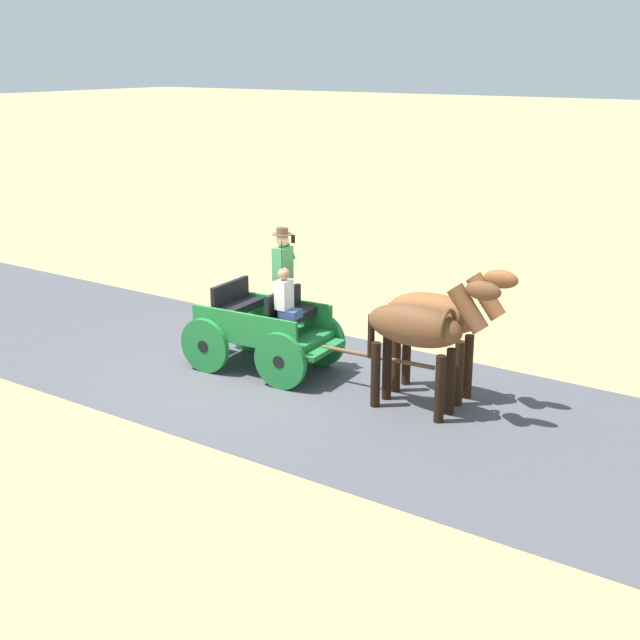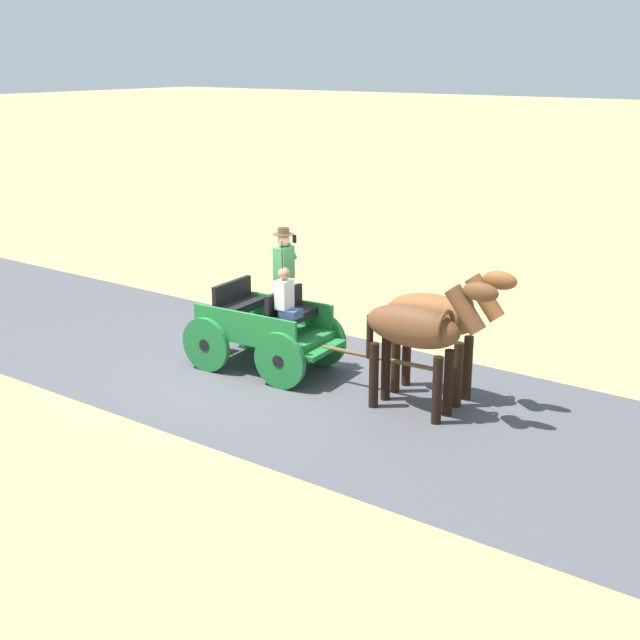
{
  "view_description": "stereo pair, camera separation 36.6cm",
  "coord_description": "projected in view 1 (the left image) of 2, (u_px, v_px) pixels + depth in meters",
  "views": [
    {
      "loc": [
        10.7,
        8.84,
        5.25
      ],
      "look_at": [
        -0.28,
        1.28,
        1.1
      ],
      "focal_mm": 47.9,
      "sensor_mm": 36.0,
      "label": 1
    },
    {
      "loc": [
        10.49,
        9.14,
        5.25
      ],
      "look_at": [
        -0.28,
        1.28,
        1.1
      ],
      "focal_mm": 47.9,
      "sensor_mm": 36.0,
      "label": 2
    }
  ],
  "objects": [
    {
      "name": "road_surface",
      "position": [
        250.0,
        372.0,
        14.76
      ],
      "size": [
        5.27,
        160.0,
        0.01
      ],
      "primitive_type": "cube",
      "color": "#4C4C51",
      "rests_on": "ground"
    },
    {
      "name": "horse_drawn_carriage",
      "position": [
        267.0,
        325.0,
        14.66
      ],
      "size": [
        1.58,
        4.52,
        2.5
      ],
      "color": "#1E7233",
      "rests_on": "ground"
    },
    {
      "name": "horse_near_side",
      "position": [
        440.0,
        317.0,
        13.36
      ],
      "size": [
        0.61,
        2.13,
        2.21
      ],
      "color": "brown",
      "rests_on": "ground"
    },
    {
      "name": "ground_plane",
      "position": [
        250.0,
        372.0,
        14.76
      ],
      "size": [
        200.0,
        200.0,
        0.0
      ],
      "primitive_type": "plane",
      "color": "tan"
    },
    {
      "name": "traffic_cone",
      "position": [
        231.0,
        307.0,
        17.67
      ],
      "size": [
        0.32,
        0.32,
        0.5
      ],
      "primitive_type": "cone",
      "color": "orange",
      "rests_on": "ground"
    },
    {
      "name": "horse_off_side",
      "position": [
        421.0,
        330.0,
        12.74
      ],
      "size": [
        0.59,
        2.13,
        2.21
      ],
      "color": "brown",
      "rests_on": "ground"
    }
  ]
}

